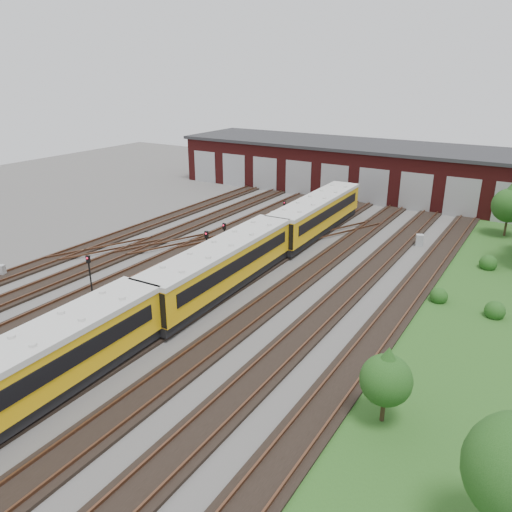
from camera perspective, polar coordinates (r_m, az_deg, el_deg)
The scene contains 19 objects.
ground at distance 35.29m, azimuth -10.45°, elevation -5.71°, with size 120.00×120.00×0.00m, color #474542.
track_network at distance 35.73m, azimuth -10.04°, elevation -5.15°, with size 30.40×70.00×0.33m.
maintenance_shed at distance 67.86m, azimuth 12.55°, elevation 9.77°, with size 51.00×12.50×6.35m.
grass_verge at distance 36.67m, azimuth 24.39°, elevation -6.25°, with size 8.00×55.00×0.05m, color #264F1A.
metro_train at distance 36.36m, azimuth -3.80°, elevation -1.06°, with size 3.38×48.27×3.35m.
signal_mast_0 at distance 37.39m, azimuth -18.50°, elevation -1.54°, with size 0.31×0.29×3.13m.
signal_mast_1 at distance 39.31m, azimuth -5.64°, elevation 1.02°, with size 0.33×0.31×3.64m.
signal_mast_2 at distance 50.30m, azimuth 3.25°, elevation 5.05°, with size 0.26×0.25×3.08m.
signal_mast_3 at distance 41.77m, azimuth -3.63°, elevation 2.11°, with size 0.27×0.26×3.47m.
relay_cabinet_0 at distance 44.38m, azimuth -27.08°, elevation -1.48°, with size 0.55×0.46×0.91m, color #A6A9AB.
relay_cabinet_1 at distance 54.03m, azimuth 2.09°, elevation 4.57°, with size 0.61×0.51×1.01m, color #A6A9AB.
relay_cabinet_2 at distance 36.62m, azimuth -16.32°, elevation -4.35°, with size 0.61×0.51×1.01m, color #A6A9AB.
relay_cabinet_3 at distance 58.25m, azimuth 9.44°, elevation 5.55°, with size 0.66×0.55×1.10m, color #A6A9AB.
relay_cabinet_4 at distance 48.65m, azimuth 18.17°, elevation 1.73°, with size 0.65×0.54×1.08m, color #A6A9AB.
tree_0 at distance 53.91m, azimuth 27.06°, elevation 5.58°, with size 3.30×3.30×5.47m.
tree_3 at distance 23.81m, azimuth 14.70°, elevation -12.99°, with size 2.40×2.40×3.97m.
bush_0 at distance 37.43m, azimuth 20.19°, elevation -4.07°, with size 1.24×1.24×1.24m, color #194212.
bush_1 at distance 36.60m, azimuth 25.68°, elevation -5.39°, with size 1.33×1.33×1.33m, color #194212.
bush_2 at distance 45.02m, azimuth 25.04°, elevation -0.51°, with size 1.41×1.41×1.41m, color #194212.
Camera 1 is at (21.68, -23.14, 15.48)m, focal length 35.00 mm.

